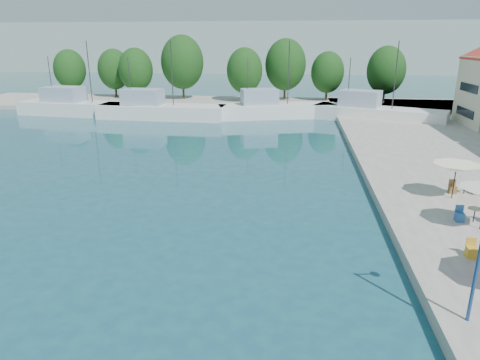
# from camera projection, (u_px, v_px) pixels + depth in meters

# --- Properties ---
(quay_far) EXTENTS (90.00, 16.00, 0.60)m
(quay_far) POSITION_uv_depth(u_px,v_px,m) (240.00, 104.00, 67.23)
(quay_far) COLOR gray
(quay_far) RESTS_ON ground
(hill_west) EXTENTS (180.00, 40.00, 16.00)m
(hill_west) POSITION_uv_depth(u_px,v_px,m) (215.00, 47.00, 155.41)
(hill_west) COLOR #96A498
(hill_west) RESTS_ON ground
(hill_east) EXTENTS (140.00, 40.00, 12.00)m
(hill_east) POSITION_uv_depth(u_px,v_px,m) (402.00, 52.00, 165.94)
(hill_east) COLOR #96A498
(hill_east) RESTS_ON ground
(trawler_01) EXTENTS (17.72, 6.15, 10.20)m
(trawler_01) POSITION_uv_depth(u_px,v_px,m) (79.00, 107.00, 59.07)
(trawler_01) COLOR silver
(trawler_01) RESTS_ON ground
(trawler_02) EXTENTS (16.73, 4.80, 10.20)m
(trawler_02) POSITION_uv_depth(u_px,v_px,m) (158.00, 110.00, 56.21)
(trawler_02) COLOR silver
(trawler_02) RESTS_ON ground
(trawler_03) EXTENTS (15.89, 8.19, 10.20)m
(trawler_03) POSITION_uv_depth(u_px,v_px,m) (273.00, 110.00, 56.89)
(trawler_03) COLOR silver
(trawler_03) RESTS_ON ground
(trawler_04) EXTENTS (16.47, 9.93, 10.20)m
(trawler_04) POSITION_uv_depth(u_px,v_px,m) (375.00, 113.00, 54.03)
(trawler_04) COLOR silver
(trawler_04) RESTS_ON ground
(tree_01) EXTENTS (5.36, 5.36, 7.94)m
(tree_01) POSITION_uv_depth(u_px,v_px,m) (70.00, 69.00, 73.79)
(tree_01) COLOR #3F2B19
(tree_01) RESTS_ON quay_far
(tree_02) EXTENTS (5.43, 5.43, 8.04)m
(tree_02) POSITION_uv_depth(u_px,v_px,m) (114.00, 69.00, 73.05)
(tree_02) COLOR #3F2B19
(tree_02) RESTS_ON quay_far
(tree_03) EXTENTS (5.57, 5.57, 8.24)m
(tree_03) POSITION_uv_depth(u_px,v_px,m) (136.00, 70.00, 70.13)
(tree_03) COLOR #3F2B19
(tree_03) RESTS_ON quay_far
(tree_04) EXTENTS (6.92, 6.92, 10.25)m
(tree_04) POSITION_uv_depth(u_px,v_px,m) (182.00, 62.00, 69.87)
(tree_04) COLOR #3F2B19
(tree_04) RESTS_ON quay_far
(tree_05) EXTENTS (5.62, 5.62, 8.32)m
(tree_05) POSITION_uv_depth(u_px,v_px,m) (245.00, 71.00, 66.93)
(tree_05) COLOR #3F2B19
(tree_05) RESTS_ON quay_far
(tree_06) EXTENTS (6.54, 6.54, 9.68)m
(tree_06) POSITION_uv_depth(u_px,v_px,m) (285.00, 65.00, 68.76)
(tree_06) COLOR #3F2B19
(tree_06) RESTS_ON quay_far
(tree_07) EXTENTS (5.21, 5.21, 7.72)m
(tree_07) POSITION_uv_depth(u_px,v_px,m) (328.00, 72.00, 68.18)
(tree_07) COLOR #3F2B19
(tree_07) RESTS_ON quay_far
(tree_08) EXTENTS (5.80, 5.80, 8.58)m
(tree_08) POSITION_uv_depth(u_px,v_px,m) (386.00, 70.00, 65.31)
(tree_08) COLOR #3F2B19
(tree_08) RESTS_ON quay_far
(umbrella_cream) EXTENTS (2.73, 2.73, 2.16)m
(umbrella_cream) POSITION_uv_depth(u_px,v_px,m) (456.00, 168.00, 25.26)
(umbrella_cream) COLOR black
(umbrella_cream) RESTS_ON quay_right
(cafe_table_02) EXTENTS (1.82, 0.70, 0.76)m
(cafe_table_02) POSITION_uv_depth(u_px,v_px,m) (474.00, 217.00, 22.34)
(cafe_table_02) COLOR black
(cafe_table_02) RESTS_ON quay_right
(cafe_table_03) EXTENTS (1.82, 0.70, 0.76)m
(cafe_table_03) POSITION_uv_depth(u_px,v_px,m) (464.00, 189.00, 26.54)
(cafe_table_03) COLOR black
(cafe_table_03) RESTS_ON quay_right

